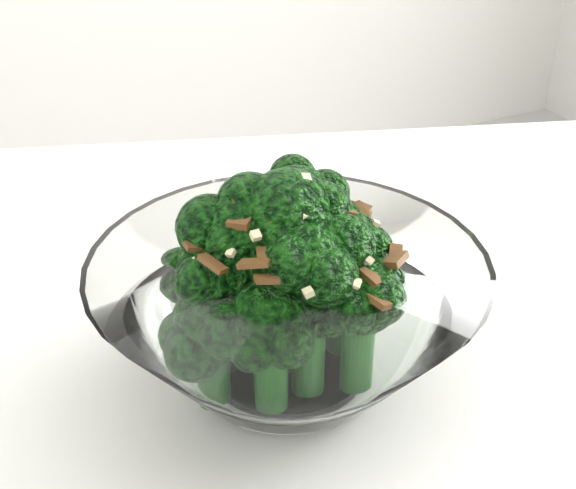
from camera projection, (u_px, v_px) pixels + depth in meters
name	position (u px, v px, depth m)	size (l,w,h in m)	color
broccoli_dish	(288.00, 304.00, 0.44)	(0.22, 0.22, 0.13)	white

